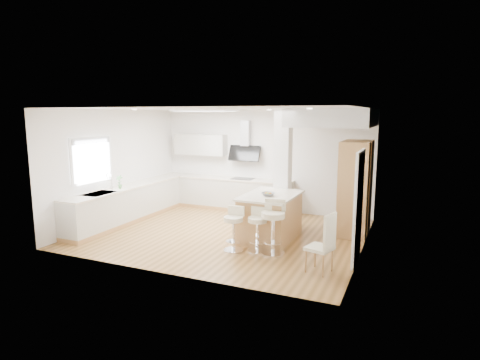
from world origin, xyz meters
The scene contains 18 objects.
ground centered at (0.00, 0.00, 0.00)m, with size 6.00×6.00×0.00m, color #A4733C.
ceiling centered at (0.00, 0.00, 0.00)m, with size 6.00×5.00×0.02m, color silver.
wall_back centered at (0.00, 2.50, 1.40)m, with size 6.00×0.04×2.80m, color white.
wall_left centered at (-3.00, 0.00, 1.40)m, with size 0.04×5.00×2.80m, color white.
wall_right centered at (3.00, 0.00, 1.40)m, with size 0.04×5.00×2.80m, color white.
skylight centered at (-0.79, 0.60, 2.77)m, with size 4.10×2.10×0.06m.
window_left centered at (-2.96, -0.90, 1.69)m, with size 0.06×1.28×1.07m.
doorway_right centered at (2.97, -0.60, 1.00)m, with size 0.05×1.00×2.10m.
counter_left centered at (-2.70, 0.23, 0.46)m, with size 0.63×4.50×1.35m.
counter_back centered at (-0.91, 2.22, 0.70)m, with size 3.62×0.63×2.50m.
pillar centered at (1.05, 0.95, 1.40)m, with size 0.35×0.35×2.80m.
soffit centered at (2.10, 1.40, 2.60)m, with size 1.78×2.20×0.40m.
oven_column centered at (2.68, 1.23, 1.05)m, with size 0.63×1.21×2.10m.
peninsula centered at (1.07, 0.05, 0.50)m, with size 1.09×1.63×1.06m.
bar_stool_a centered at (0.66, -0.98, 0.50)m, with size 0.41×0.41×0.89m.
bar_stool_b centered at (1.11, -0.83, 0.49)m, with size 0.43×0.43×0.88m.
bar_stool_c centered at (1.43, -0.83, 0.59)m, with size 0.52×0.52×1.06m.
dining_chair centered at (2.54, -1.42, 0.56)m, with size 0.51×0.51×1.05m.
Camera 1 is at (3.82, -7.94, 2.69)m, focal length 30.00 mm.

